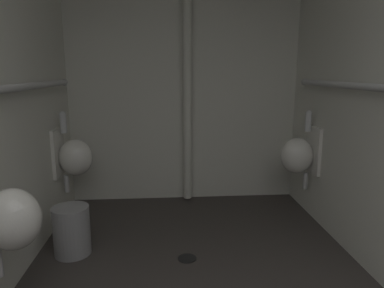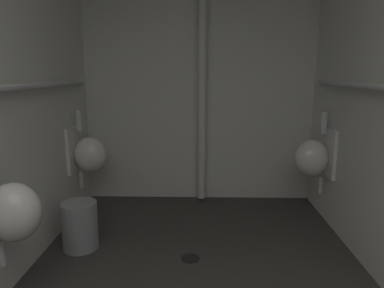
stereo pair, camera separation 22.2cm
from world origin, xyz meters
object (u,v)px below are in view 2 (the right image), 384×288
urinal_left_mid (10,210)px  urinal_right_mid (314,157)px  standpipe_back_wall (202,75)px  floor_drain (190,258)px  waste_bin (80,225)px  urinal_left_far (88,153)px

urinal_left_mid → urinal_right_mid: same height
urinal_right_mid → standpipe_back_wall: size_ratio=0.29×
urinal_right_mid → floor_drain: 1.45m
floor_drain → waste_bin: size_ratio=0.37×
urinal_left_mid → standpipe_back_wall: bearing=59.1°
urinal_right_mid → floor_drain: urinal_right_mid is taller
standpipe_back_wall → floor_drain: bearing=-93.9°
urinal_left_mid → waste_bin: bearing=80.3°
urinal_right_mid → floor_drain: size_ratio=5.39×
urinal_left_mid → urinal_left_far: (0.00, 1.38, 0.00)m
urinal_right_mid → floor_drain: bearing=-146.7°
urinal_left_mid → standpipe_back_wall: 2.22m
urinal_left_far → standpipe_back_wall: standpipe_back_wall is taller
urinal_left_far → floor_drain: 1.42m
urinal_left_far → urinal_right_mid: (2.10, -0.08, 0.00)m
urinal_right_mid → urinal_left_mid: bearing=-148.2°
standpipe_back_wall → floor_drain: (-0.08, -1.23, -1.33)m
floor_drain → standpipe_back_wall: bearing=86.1°
urinal_right_mid → standpipe_back_wall: (-1.02, 0.51, 0.72)m
floor_drain → urinal_right_mid: bearing=33.3°
urinal_left_mid → standpipe_back_wall: standpipe_back_wall is taller
urinal_right_mid → waste_bin: size_ratio=2.00×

